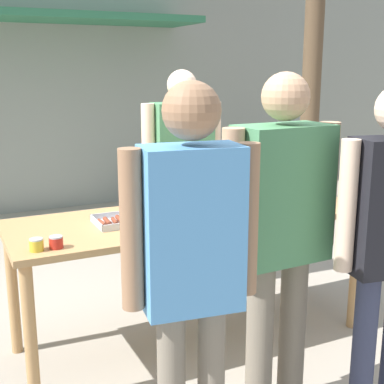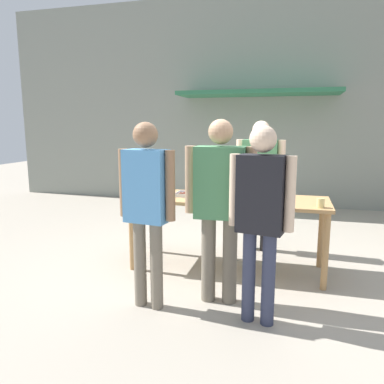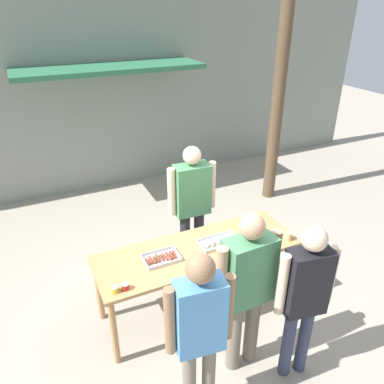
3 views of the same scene
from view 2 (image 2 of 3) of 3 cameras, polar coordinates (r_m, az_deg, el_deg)
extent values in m
plane|color=#A39989|center=(4.80, 5.31, -11.43)|extent=(24.00, 24.00, 0.00)
cube|color=gray|center=(8.45, 10.32, 13.31)|extent=(12.00, 0.12, 4.50)
cube|color=#2D704C|center=(7.92, 10.01, 14.63)|extent=(3.20, 1.00, 0.08)
cube|color=tan|center=(4.55, 5.50, -1.13)|extent=(2.37, 0.82, 0.04)
cylinder|color=tan|center=(4.66, -9.15, -6.62)|extent=(0.07, 0.07, 0.86)
cylinder|color=tan|center=(4.30, 19.68, -8.58)|extent=(0.07, 0.07, 0.86)
cylinder|color=tan|center=(5.27, -6.09, -4.57)|extent=(0.07, 0.07, 0.86)
cylinder|color=tan|center=(4.95, 19.07, -6.07)|extent=(0.07, 0.07, 0.86)
cube|color=silver|center=(4.64, 0.00, -0.56)|extent=(0.39, 0.27, 0.01)
cube|color=silver|center=(4.52, -0.43, -0.59)|extent=(0.39, 0.01, 0.03)
cube|color=silver|center=(4.76, 0.41, -0.02)|extent=(0.39, 0.01, 0.03)
cube|color=silver|center=(4.69, -2.27, -0.19)|extent=(0.01, 0.27, 0.03)
cube|color=silver|center=(4.59, 2.31, -0.41)|extent=(0.01, 0.27, 0.03)
cylinder|color=brown|center=(4.68, -1.87, -0.27)|extent=(0.03, 0.11, 0.02)
cylinder|color=brown|center=(4.68, -1.42, -0.25)|extent=(0.04, 0.13, 0.03)
cylinder|color=brown|center=(4.66, -0.96, -0.32)|extent=(0.04, 0.12, 0.03)
cylinder|color=brown|center=(4.66, -0.47, -0.29)|extent=(0.04, 0.13, 0.03)
cylinder|color=brown|center=(4.64, 0.04, -0.36)|extent=(0.03, 0.11, 0.02)
cylinder|color=brown|center=(4.64, 0.49, -0.39)|extent=(0.04, 0.14, 0.02)
cylinder|color=brown|center=(4.61, 0.94, -0.40)|extent=(0.04, 0.14, 0.03)
cylinder|color=brown|center=(4.61, 1.40, -0.41)|extent=(0.04, 0.14, 0.03)
cylinder|color=brown|center=(4.61, 1.87, -0.46)|extent=(0.04, 0.15, 0.02)
cube|color=silver|center=(4.51, 8.89, -1.00)|extent=(0.47, 0.26, 0.01)
cube|color=silver|center=(4.39, 8.72, -1.03)|extent=(0.47, 0.01, 0.03)
cube|color=silver|center=(4.63, 9.07, -0.45)|extent=(0.47, 0.01, 0.03)
cube|color=silver|center=(4.54, 6.02, -0.59)|extent=(0.01, 0.26, 0.03)
cube|color=silver|center=(4.49, 11.81, -0.87)|extent=(0.01, 0.26, 0.03)
ellipsoid|color=beige|center=(4.52, 6.63, -0.57)|extent=(0.06, 0.11, 0.05)
ellipsoid|color=beige|center=(4.52, 7.54, -0.54)|extent=(0.08, 0.12, 0.06)
ellipsoid|color=beige|center=(4.52, 8.45, -0.68)|extent=(0.07, 0.10, 0.04)
ellipsoid|color=beige|center=(4.50, 9.34, -0.72)|extent=(0.05, 0.10, 0.04)
ellipsoid|color=beige|center=(4.51, 10.27, -0.74)|extent=(0.06, 0.11, 0.04)
ellipsoid|color=beige|center=(4.50, 11.18, -0.79)|extent=(0.06, 0.09, 0.04)
cylinder|color=gold|center=(4.56, -8.23, -0.53)|extent=(0.07, 0.07, 0.06)
cylinder|color=#B2B2B7|center=(4.56, -8.24, -0.12)|extent=(0.07, 0.07, 0.01)
cylinder|color=#B22319|center=(4.52, -7.05, -0.60)|extent=(0.07, 0.07, 0.06)
cylinder|color=#B2B2B7|center=(4.51, -7.06, -0.18)|extent=(0.07, 0.07, 0.01)
cylinder|color=#DBC67A|center=(4.21, 19.00, -1.59)|extent=(0.08, 0.08, 0.10)
cylinder|color=#232328|center=(5.42, 8.97, -4.12)|extent=(0.14, 0.14, 0.87)
cylinder|color=#232328|center=(5.39, 11.16, -4.27)|extent=(0.14, 0.14, 0.87)
cube|color=#478456|center=(5.27, 10.33, 4.08)|extent=(0.48, 0.28, 0.69)
sphere|color=beige|center=(5.24, 10.50, 9.34)|extent=(0.24, 0.24, 0.24)
cylinder|color=beige|center=(5.31, 7.29, 4.40)|extent=(0.10, 0.10, 0.66)
cylinder|color=beige|center=(5.24, 13.42, 4.12)|extent=(0.10, 0.10, 0.66)
cylinder|color=#756B5B|center=(3.68, -5.43, -11.14)|extent=(0.12, 0.12, 0.86)
cylinder|color=#756B5B|center=(3.76, -7.91, -10.69)|extent=(0.12, 0.12, 0.86)
cube|color=#5193D1|center=(3.52, -6.94, 0.90)|extent=(0.43, 0.27, 0.68)
sphere|color=#936B4C|center=(3.47, -7.11, 8.66)|extent=(0.23, 0.23, 0.23)
cylinder|color=#936B4C|center=(3.40, -3.33, 0.93)|extent=(0.09, 0.09, 0.65)
cylinder|color=#936B4C|center=(3.64, -10.33, 1.39)|extent=(0.09, 0.09, 0.65)
cylinder|color=#333851|center=(3.45, 11.56, -12.92)|extent=(0.12, 0.12, 0.85)
cylinder|color=#333851|center=(3.49, 8.65, -12.54)|extent=(0.12, 0.12, 0.85)
cube|color=black|center=(3.25, 10.51, -0.31)|extent=(0.43, 0.29, 0.67)
sphere|color=beige|center=(3.20, 10.78, 7.95)|extent=(0.23, 0.23, 0.23)
cylinder|color=beige|center=(3.20, 14.73, -0.35)|extent=(0.09, 0.09, 0.64)
cylinder|color=beige|center=(3.32, 6.46, 0.30)|extent=(0.09, 0.09, 0.64)
cylinder|color=#756B5B|center=(3.80, 5.77, -10.35)|extent=(0.14, 0.14, 0.87)
cylinder|color=#756B5B|center=(3.83, 2.52, -10.14)|extent=(0.14, 0.14, 0.87)
cube|color=#478456|center=(3.61, 4.30, 1.47)|extent=(0.49, 0.28, 0.69)
sphere|color=tan|center=(3.57, 4.40, 9.15)|extent=(0.24, 0.24, 0.24)
cylinder|color=tan|center=(3.58, 8.95, 1.57)|extent=(0.11, 0.11, 0.66)
cylinder|color=tan|center=(3.66, -0.23, 1.90)|extent=(0.11, 0.11, 0.66)
camera|label=1|loc=(2.58, -44.04, 9.10)|focal=50.00mm
camera|label=3|loc=(3.12, -51.84, 39.42)|focal=35.00mm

